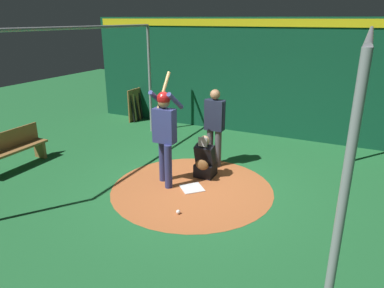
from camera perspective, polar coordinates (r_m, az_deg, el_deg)
name	(u,v)px	position (r m, az deg, el deg)	size (l,w,h in m)	color
ground_plane	(192,189)	(7.16, 0.00, -7.18)	(26.64, 26.64, 0.00)	#216633
dirt_circle	(192,188)	(7.16, 0.00, -7.16)	(3.23, 3.23, 0.01)	#B76033
home_plate	(192,188)	(7.16, 0.00, -7.09)	(0.42, 0.42, 0.01)	white
batter	(165,129)	(6.96, -4.43, 2.47)	(0.68, 0.49, 2.23)	navy
catcher	(205,161)	(7.54, 2.09, -2.74)	(0.58, 0.40, 0.93)	black
umpire	(214,124)	(7.94, 3.63, 3.27)	(0.22, 0.49, 1.77)	#4C4C51
back_wall	(256,77)	(10.42, 10.19, 10.55)	(0.22, 10.64, 3.26)	#0F472D
cage_frame	(192,81)	(6.48, 0.00, 10.16)	(5.96, 5.64, 3.07)	gray
bat_rack	(138,105)	(12.06, -8.61, 6.26)	(1.06, 0.21, 1.05)	olive
bench	(11,149)	(8.95, -27.11, -0.77)	(1.70, 0.36, 0.85)	olive
baseball_0	(178,212)	(6.29, -2.23, -10.84)	(0.07, 0.07, 0.07)	white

